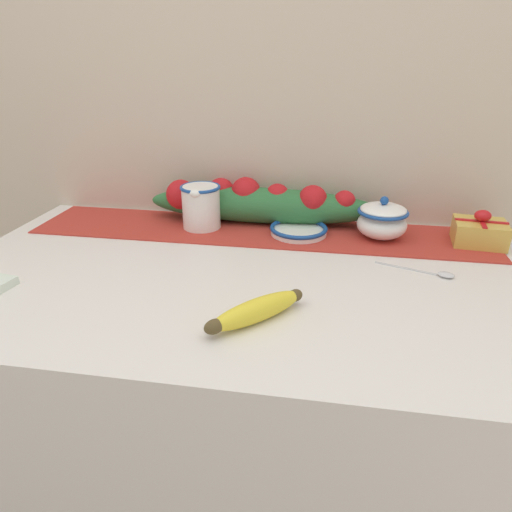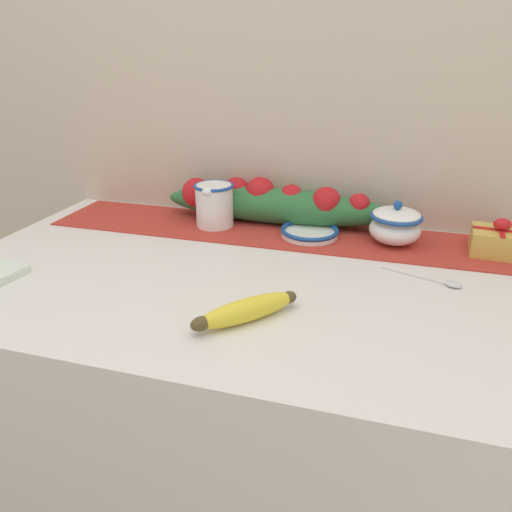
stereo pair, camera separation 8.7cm
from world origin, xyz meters
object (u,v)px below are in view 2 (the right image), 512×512
(cream_pitcher, at_px, (215,203))
(gift_box, at_px, (499,241))
(spoon, at_px, (446,283))
(sugar_bowl, at_px, (395,225))
(small_dish, at_px, (310,232))
(banana, at_px, (246,310))

(cream_pitcher, distance_m, gift_box, 0.66)
(cream_pitcher, distance_m, spoon, 0.57)
(cream_pitcher, relative_size, spoon, 0.77)
(sugar_bowl, distance_m, gift_box, 0.22)
(cream_pitcher, height_order, sugar_bowl, cream_pitcher)
(gift_box, bearing_deg, cream_pitcher, 179.86)
(small_dish, relative_size, banana, 0.88)
(banana, distance_m, gift_box, 0.61)
(small_dish, relative_size, spoon, 0.91)
(spoon, xyz_separation_m, gift_box, (0.12, 0.18, 0.03))
(spoon, relative_size, gift_box, 1.26)
(spoon, bearing_deg, gift_box, 76.32)
(cream_pitcher, bearing_deg, gift_box, -0.14)
(spoon, bearing_deg, banana, -126.32)
(sugar_bowl, xyz_separation_m, spoon, (0.10, -0.18, -0.04))
(sugar_bowl, height_order, spoon, sugar_bowl)
(sugar_bowl, height_order, banana, sugar_bowl)
(cream_pitcher, relative_size, small_dish, 0.84)
(spoon, bearing_deg, cream_pitcher, -179.64)
(sugar_bowl, bearing_deg, banana, -119.47)
(cream_pitcher, bearing_deg, spoon, -19.01)
(small_dish, xyz_separation_m, spoon, (0.29, -0.18, -0.01))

